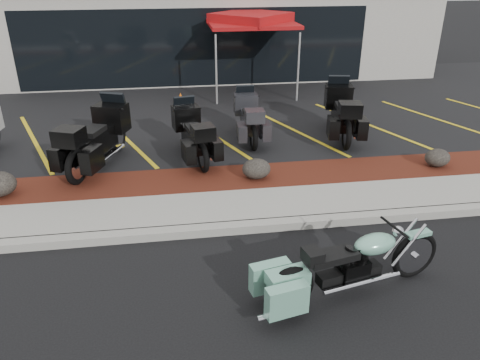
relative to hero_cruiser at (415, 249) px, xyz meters
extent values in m
plane|color=black|center=(-2.44, 0.76, -0.50)|extent=(90.00, 90.00, 0.00)
cube|color=gray|center=(-2.44, 1.66, -0.43)|extent=(24.00, 0.25, 0.15)
cube|color=gray|center=(-2.44, 2.36, -0.43)|extent=(24.00, 1.20, 0.15)
cube|color=#33180B|center=(-2.44, 3.56, -0.42)|extent=(24.00, 1.20, 0.16)
cube|color=black|center=(-2.44, 8.96, -0.43)|extent=(26.00, 9.60, 0.15)
cube|color=#9F9B90|center=(-2.44, 15.26, 1.50)|extent=(18.00, 8.00, 4.00)
cube|color=black|center=(-2.44, 11.28, 1.00)|extent=(12.00, 0.06, 2.60)
ellipsoid|color=black|center=(-1.73, 3.42, -0.13)|extent=(0.59, 0.49, 0.42)
ellipsoid|color=black|center=(2.31, 3.45, -0.15)|extent=(0.55, 0.46, 0.39)
cone|color=#DA5607|center=(-3.10, 9.01, -0.15)|extent=(0.36, 0.36, 0.41)
cylinder|color=silver|center=(-1.92, 8.96, 0.71)|extent=(0.06, 0.06, 2.12)
cylinder|color=silver|center=(0.66, 9.07, 0.71)|extent=(0.06, 0.06, 2.12)
cylinder|color=silver|center=(-2.03, 11.54, 0.71)|extent=(0.06, 0.06, 2.12)
cylinder|color=silver|center=(0.55, 11.65, 0.71)|extent=(0.06, 0.06, 2.12)
cube|color=#9A0E10|center=(-0.68, 10.30, 1.90)|extent=(2.88, 2.88, 0.11)
cube|color=#9A0E10|center=(-0.68, 10.30, 2.06)|extent=(2.86, 2.86, 0.32)
camera|label=1|loc=(-3.36, -5.26, 3.82)|focal=35.00mm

